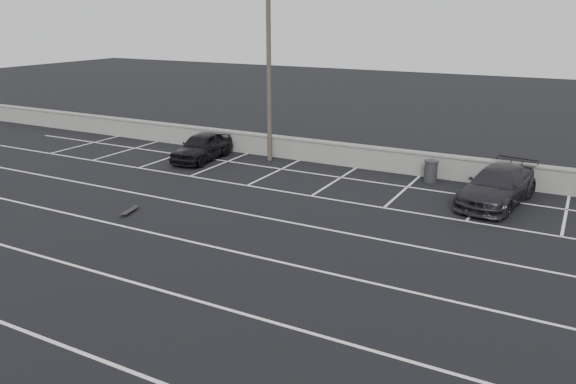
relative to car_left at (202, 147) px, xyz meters
The scene contains 8 objects.
ground 13.25m from the car_left, 61.76° to the right, with size 120.00×120.00×0.00m, color black.
seawall 6.69m from the car_left, 20.51° to the left, with size 50.00×0.45×1.06m.
stall_lines 9.55m from the car_left, 49.57° to the right, with size 36.00×20.05×0.01m.
car_left is the anchor object (origin of this frame).
car_right 13.84m from the car_left, ahead, with size 1.92×4.73×1.37m, color black.
utility_pole 4.87m from the car_left, 27.64° to the left, with size 1.11×0.22×8.35m.
trash_bin 11.00m from the car_left, ahead, with size 0.74×0.74×0.93m.
skateboard 7.95m from the car_left, 72.83° to the right, with size 0.39×0.86×0.10m.
Camera 1 is at (10.16, -10.01, 6.87)m, focal length 35.00 mm.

